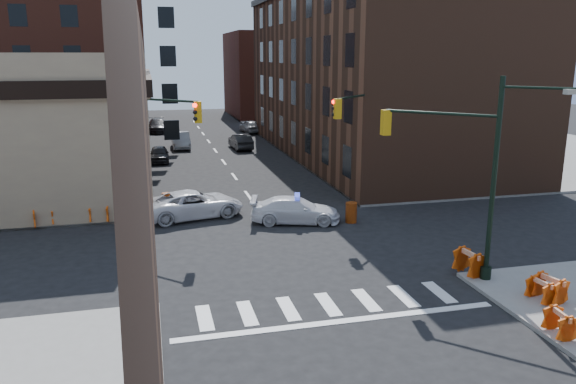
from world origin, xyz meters
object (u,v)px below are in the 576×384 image
police_car (295,210)px  barrel_road (351,212)px  pickup (194,204)px  barricade_nw_a (100,214)px  parked_car_wfar (181,140)px  parked_car_wnear (159,154)px  barricade_se_a (469,262)px  parked_car_enear (241,141)px  pedestrian_a (144,203)px  pedestrian_b (90,195)px  barrel_bank (167,201)px

police_car → barrel_road: bearing=-88.5°
pickup → barricade_nw_a: (-5.03, -0.13, -0.17)m
parked_car_wfar → parked_car_wnear: bearing=-108.1°
parked_car_wnear → barricade_se_a: bearing=-66.8°
barricade_se_a → barricade_nw_a: barricade_se_a is taller
parked_car_wfar → barricade_nw_a: (-5.76, -24.55, -0.18)m
police_car → parked_car_wfar: parked_car_wfar is taller
parked_car_enear → pedestrian_a: bearing=63.8°
police_car → barricade_nw_a: (-10.29, 2.21, -0.11)m
barricade_se_a → barrel_road: bearing=6.5°
barrel_road → barricade_nw_a: 13.56m
pedestrian_b → barrel_bank: bearing=-27.4°
pedestrian_a → pickup: bearing=21.9°
barricade_nw_a → pedestrian_a: bearing=15.4°
parked_car_wnear → barricade_nw_a: (-3.54, -17.74, -0.07)m
police_car → barricade_nw_a: 10.53m
parked_car_wfar → pedestrian_a: pedestrian_a is taller
police_car → barricade_se_a: bearing=-136.7°
parked_car_enear → barrel_bank: size_ratio=4.79×
police_car → pedestrian_a: 8.38m
pedestrian_a → pedestrian_b: size_ratio=0.97×
barrel_road → barrel_bank: bearing=150.9°
parked_car_enear → barricade_nw_a: 25.33m
parked_car_wfar → parked_car_enear: bearing=-18.9°
barrel_road → parked_car_enear: bearing=94.3°
pickup → pedestrian_a: pedestrian_a is taller
pedestrian_b → barrel_bank: 4.36m
pedestrian_a → barrel_bank: bearing=84.7°
police_car → parked_car_enear: parked_car_enear is taller
parked_car_enear → barrel_road: bearing=90.1°
pedestrian_b → barrel_road: bearing=-45.8°
pedestrian_a → pedestrian_b: (-3.04, 2.43, 0.02)m
pickup → pedestrian_b: 6.33m
barrel_bank → barricade_se_a: 18.10m
parked_car_wfar → barrel_bank: parked_car_wfar is taller
barrel_road → barricade_se_a: (1.99, -8.48, 0.08)m
parked_car_wnear → pedestrian_b: (-4.27, -15.00, 0.32)m
pedestrian_a → parked_car_wnear: bearing=111.5°
parked_car_wnear → pedestrian_a: 17.48m
parked_car_wfar → barricade_nw_a: 25.21m
barrel_road → barricade_nw_a: barrel_road is taller
police_car → barrel_bank: size_ratio=5.20×
pickup → parked_car_wfar: bearing=-14.4°
pedestrian_a → barrel_road: (10.94, -3.22, -0.40)m
parked_car_enear → pedestrian_a: pedestrian_a is taller
parked_car_wfar → pedestrian_b: 22.76m
barrel_road → police_car: bearing=166.5°
pedestrian_b → pickup: bearing=-48.1°
barrel_bank → barricade_nw_a: barricade_nw_a is taller
parked_car_enear → barrel_road: (1.91, -25.57, -0.18)m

